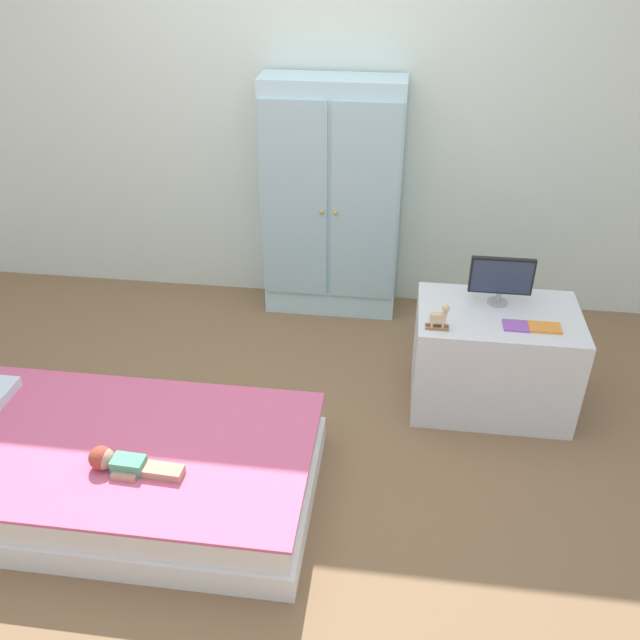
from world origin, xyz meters
name	(u,v)px	position (x,y,z in m)	size (l,w,h in m)	color
ground_plane	(265,450)	(0.00, 0.00, -0.01)	(10.00, 10.00, 0.02)	brown
back_wall	(310,85)	(0.00, 1.57, 1.35)	(6.40, 0.05, 2.70)	silver
bed	(108,466)	(-0.62, -0.34, 0.14)	(1.80, 0.93, 0.28)	white
doll	(118,462)	(-0.49, -0.49, 0.31)	(0.39, 0.14, 0.10)	#4CA375
wardrobe	(332,202)	(0.16, 1.38, 0.72)	(0.81, 0.32, 1.44)	silver
tv_stand	(493,358)	(1.08, 0.52, 0.27)	(0.79, 0.53, 0.54)	silver
tv_monitor	(501,278)	(1.08, 0.61, 0.68)	(0.31, 0.10, 0.25)	#99999E
rocking_horse_toy	(440,317)	(0.78, 0.34, 0.60)	(0.11, 0.04, 0.13)	#8E6642
book_purple	(516,326)	(1.14, 0.40, 0.54)	(0.12, 0.10, 0.01)	#8E51B2
book_orange	(544,327)	(1.27, 0.40, 0.55)	(0.15, 0.09, 0.01)	orange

